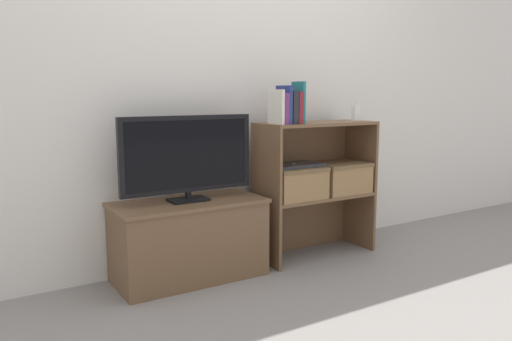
% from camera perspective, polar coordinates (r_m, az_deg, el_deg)
% --- Properties ---
extents(ground_plane, '(16.00, 16.00, 0.00)m').
position_cam_1_polar(ground_plane, '(3.08, 1.67, -11.75)').
color(ground_plane, gray).
extents(wall_back, '(10.00, 0.05, 2.40)m').
position_cam_1_polar(wall_back, '(3.26, -2.56, 10.90)').
color(wall_back, silver).
rests_on(wall_back, ground_plane).
extents(tv_stand, '(0.88, 0.42, 0.46)m').
position_cam_1_polar(tv_stand, '(2.97, -7.65, -7.83)').
color(tv_stand, brown).
rests_on(tv_stand, ground_plane).
extents(tv, '(0.80, 0.14, 0.49)m').
position_cam_1_polar(tv, '(2.87, -7.83, 1.69)').
color(tv, black).
rests_on(tv, tv_stand).
extents(bookshelf_lower_tier, '(0.80, 0.34, 0.41)m').
position_cam_1_polar(bookshelf_lower_tier, '(3.44, 6.13, -4.96)').
color(bookshelf_lower_tier, brown).
rests_on(bookshelf_lower_tier, ground_plane).
extents(bookshelf_upper_tier, '(0.80, 0.34, 0.48)m').
position_cam_1_polar(bookshelf_upper_tier, '(3.36, 6.22, 2.54)').
color(bookshelf_upper_tier, brown).
rests_on(bookshelf_upper_tier, bookshelf_lower_tier).
extents(book_ivory, '(0.02, 0.16, 0.21)m').
position_cam_1_polar(book_ivory, '(3.03, 2.31, 7.27)').
color(book_ivory, silver).
rests_on(book_ivory, bookshelf_upper_tier).
extents(book_plum, '(0.03, 0.16, 0.19)m').
position_cam_1_polar(book_plum, '(3.04, 2.75, 7.08)').
color(book_plum, '#6B2D66').
rests_on(book_plum, bookshelf_upper_tier).
extents(book_navy, '(0.02, 0.15, 0.23)m').
position_cam_1_polar(book_navy, '(3.06, 3.23, 7.50)').
color(book_navy, navy).
rests_on(book_navy, bookshelf_upper_tier).
extents(book_charcoal, '(0.04, 0.15, 0.20)m').
position_cam_1_polar(book_charcoal, '(3.08, 3.81, 7.22)').
color(book_charcoal, '#232328').
rests_on(book_charcoal, bookshelf_upper_tier).
extents(book_maroon, '(0.03, 0.15, 0.20)m').
position_cam_1_polar(book_maroon, '(3.10, 4.40, 7.16)').
color(book_maroon, maroon).
rests_on(book_maroon, bookshelf_upper_tier).
extents(book_teal, '(0.02, 0.12, 0.26)m').
position_cam_1_polar(book_teal, '(3.12, 4.87, 7.74)').
color(book_teal, '#1E7075').
rests_on(book_teal, bookshelf_upper_tier).
extents(baby_monitor, '(0.05, 0.03, 0.13)m').
position_cam_1_polar(baby_monitor, '(3.52, 11.34, 6.48)').
color(baby_monitor, white).
rests_on(baby_monitor, bookshelf_upper_tier).
extents(storage_basket_left, '(0.36, 0.30, 0.20)m').
position_cam_1_polar(storage_basket_left, '(3.21, 4.31, -1.18)').
color(storage_basket_left, '#937047').
rests_on(storage_basket_left, bookshelf_lower_tier).
extents(storage_basket_right, '(0.36, 0.30, 0.20)m').
position_cam_1_polar(storage_basket_right, '(3.45, 9.46, -0.60)').
color(storage_basket_right, '#937047').
rests_on(storage_basket_right, bookshelf_lower_tier).
extents(laptop, '(0.36, 0.21, 0.02)m').
position_cam_1_polar(laptop, '(3.20, 4.33, 0.61)').
color(laptop, '#2D2D33').
rests_on(laptop, storage_basket_left).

